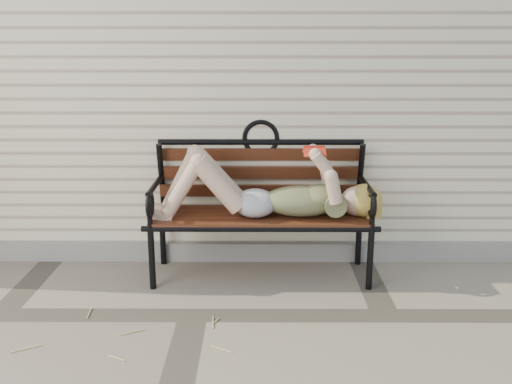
{
  "coord_description": "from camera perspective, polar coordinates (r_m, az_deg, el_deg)",
  "views": [
    {
      "loc": [
        0.42,
        -3.36,
        1.73
      ],
      "look_at": [
        0.41,
        0.56,
        0.68
      ],
      "focal_mm": 40.0,
      "sensor_mm": 36.0,
      "label": 1
    }
  ],
  "objects": [
    {
      "name": "ground",
      "position": [
        3.8,
        -6.31,
        -12.15
      ],
      "size": [
        80.0,
        80.0,
        0.0
      ],
      "primitive_type": "plane",
      "color": "gray",
      "rests_on": "ground"
    },
    {
      "name": "house_wall",
      "position": [
        6.38,
        -3.65,
        12.91
      ],
      "size": [
        8.0,
        4.0,
        3.0
      ],
      "primitive_type": "cube",
      "color": "#F3E6BE",
      "rests_on": "ground"
    },
    {
      "name": "foundation_strip",
      "position": [
        4.65,
        -5.01,
        -5.88
      ],
      "size": [
        8.0,
        0.1,
        0.15
      ],
      "primitive_type": "cube",
      "color": "gray",
      "rests_on": "ground"
    },
    {
      "name": "garden_bench",
      "position": [
        4.26,
        0.48,
        0.16
      ],
      "size": [
        1.76,
        0.7,
        1.14
      ],
      "color": "black",
      "rests_on": "ground"
    },
    {
      "name": "reading_woman",
      "position": [
        4.12,
        0.69,
        0.17
      ],
      "size": [
        1.66,
        0.38,
        0.52
      ],
      "color": "#0B354E",
      "rests_on": "ground"
    }
  ]
}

